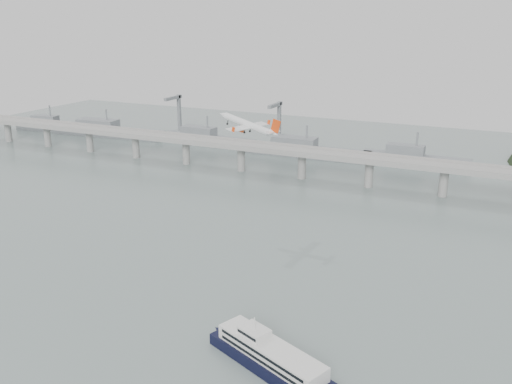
% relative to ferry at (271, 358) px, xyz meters
% --- Properties ---
extents(ground, '(900.00, 900.00, 0.00)m').
position_rel_ferry_xyz_m(ground, '(-40.22, 19.58, -4.36)').
color(ground, slate).
rests_on(ground, ground).
extents(bridge, '(800.00, 22.00, 23.90)m').
position_rel_ferry_xyz_m(bridge, '(-41.37, 219.58, 13.29)').
color(bridge, gray).
rests_on(bridge, ground).
extents(distant_fleet, '(453.00, 60.90, 40.00)m').
position_rel_ferry_xyz_m(distant_fleet, '(-195.57, 284.66, 1.87)').
color(distant_fleet, slate).
rests_on(distant_fleet, ground).
extents(ferry, '(80.71, 39.96, 16.06)m').
position_rel_ferry_xyz_m(ferry, '(0.00, 0.00, 0.00)').
color(ferry, black).
rests_on(ferry, ground).
extents(airliner, '(39.70, 36.05, 11.80)m').
position_rel_ferry_xyz_m(airliner, '(-64.29, 116.89, 54.17)').
color(airliner, white).
rests_on(airliner, ground).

